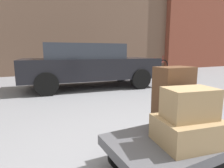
# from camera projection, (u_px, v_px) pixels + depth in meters

# --- Properties ---
(building_facade_side) EXTENTS (12.00, 1.00, 9.59)m
(building_facade_side) POSITION_uv_depth(u_px,v_px,m) (222.00, 7.00, 15.07)
(building_facade_side) COLOR brown
(building_facade_side) RESTS_ON ground_plane
(luggage_cart) EXTENTS (1.14, 0.78, 0.34)m
(luggage_cart) POSITION_uv_depth(u_px,v_px,m) (168.00, 146.00, 1.77)
(luggage_cart) COLOR #4C4C51
(luggage_cart) RESTS_ON ground_plane
(suitcase_tan_front_left) EXTENTS (0.61, 0.53, 0.24)m
(suitcase_tan_front_left) POSITION_uv_depth(u_px,v_px,m) (187.00, 131.00, 1.66)
(suitcase_tan_front_left) COLOR #9E7F56
(suitcase_tan_front_left) RESTS_ON luggage_cart
(suitcase_brown_stacked_top) EXTENTS (0.40, 0.26, 0.67)m
(suitcase_brown_stacked_top) POSITION_uv_depth(u_px,v_px,m) (173.00, 97.00, 2.00)
(suitcase_brown_stacked_top) COLOR #51331E
(suitcase_brown_stacked_top) RESTS_ON luggage_cart
(duffel_bag_tan_topmost_pile) EXTENTS (0.49, 0.36, 0.28)m
(duffel_bag_tan_topmost_pile) POSITION_uv_depth(u_px,v_px,m) (189.00, 103.00, 1.62)
(duffel_bag_tan_topmost_pile) COLOR #9E7F56
(duffel_bag_tan_topmost_pile) RESTS_ON suitcase_tan_front_left
(parked_car) EXTENTS (4.49, 2.33, 1.42)m
(parked_car) POSITION_uv_depth(u_px,v_px,m) (89.00, 64.00, 6.09)
(parked_car) COLOR black
(parked_car) RESTS_ON ground_plane
(bicycle_leaning) EXTENTS (1.76, 0.10, 0.96)m
(bicycle_leaning) POSITION_uv_depth(u_px,v_px,m) (157.00, 65.00, 11.22)
(bicycle_leaning) COLOR black
(bicycle_leaning) RESTS_ON ground_plane
(bollard_kerb_near) EXTENTS (0.21, 0.21, 0.68)m
(bollard_kerb_near) POSITION_uv_depth(u_px,v_px,m) (105.00, 71.00, 8.08)
(bollard_kerb_near) COLOR #72665B
(bollard_kerb_near) RESTS_ON ground_plane
(bollard_kerb_mid) EXTENTS (0.21, 0.21, 0.68)m
(bollard_kerb_mid) POSITION_uv_depth(u_px,v_px,m) (129.00, 70.00, 8.62)
(bollard_kerb_mid) COLOR #72665B
(bollard_kerb_mid) RESTS_ON ground_plane
(bollard_kerb_far) EXTENTS (0.21, 0.21, 0.68)m
(bollard_kerb_far) POSITION_uv_depth(u_px,v_px,m) (159.00, 68.00, 9.42)
(bollard_kerb_far) COLOR #72665B
(bollard_kerb_far) RESTS_ON ground_plane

